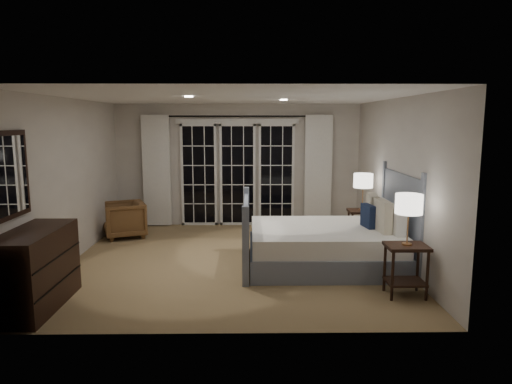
{
  "coord_description": "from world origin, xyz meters",
  "views": [
    {
      "loc": [
        0.25,
        -6.89,
        2.15
      ],
      "look_at": [
        0.35,
        0.18,
        1.05
      ],
      "focal_mm": 32.0,
      "sensor_mm": 36.0,
      "label": 1
    }
  ],
  "objects_px": {
    "nightstand_left": "(406,262)",
    "dresser": "(35,269)",
    "lamp_right": "(363,181)",
    "nightstand_right": "(362,222)",
    "lamp_left": "(409,205)",
    "armchair": "(124,219)",
    "bed": "(327,243)"
  },
  "relations": [
    {
      "from": "bed",
      "to": "lamp_left",
      "type": "bearing_deg",
      "value": -57.91
    },
    {
      "from": "lamp_left",
      "to": "armchair",
      "type": "xyz_separation_m",
      "value": [
        -4.28,
        2.97,
        -0.82
      ]
    },
    {
      "from": "lamp_right",
      "to": "dresser",
      "type": "height_order",
      "value": "lamp_right"
    },
    {
      "from": "lamp_left",
      "to": "dresser",
      "type": "height_order",
      "value": "lamp_left"
    },
    {
      "from": "nightstand_left",
      "to": "lamp_left",
      "type": "bearing_deg",
      "value": 180.0
    },
    {
      "from": "nightstand_right",
      "to": "lamp_left",
      "type": "relative_size",
      "value": 0.98
    },
    {
      "from": "lamp_right",
      "to": "bed",
      "type": "bearing_deg",
      "value": -124.33
    },
    {
      "from": "bed",
      "to": "lamp_left",
      "type": "height_order",
      "value": "bed"
    },
    {
      "from": "bed",
      "to": "nightstand_left",
      "type": "xyz_separation_m",
      "value": [
        0.76,
        -1.22,
        0.09
      ]
    },
    {
      "from": "nightstand_right",
      "to": "dresser",
      "type": "relative_size",
      "value": 0.48
    },
    {
      "from": "bed",
      "to": "dresser",
      "type": "bearing_deg",
      "value": -157.37
    },
    {
      "from": "nightstand_right",
      "to": "lamp_right",
      "type": "xyz_separation_m",
      "value": [
        -0.0,
        -0.0,
        0.72
      ]
    },
    {
      "from": "bed",
      "to": "nightstand_left",
      "type": "bearing_deg",
      "value": -57.91
    },
    {
      "from": "lamp_right",
      "to": "armchair",
      "type": "bearing_deg",
      "value": 172.36
    },
    {
      "from": "nightstand_left",
      "to": "nightstand_right",
      "type": "bearing_deg",
      "value": 89.12
    },
    {
      "from": "lamp_left",
      "to": "dresser",
      "type": "bearing_deg",
      "value": -176.12
    },
    {
      "from": "dresser",
      "to": "nightstand_left",
      "type": "bearing_deg",
      "value": 3.88
    },
    {
      "from": "lamp_left",
      "to": "dresser",
      "type": "relative_size",
      "value": 0.48
    },
    {
      "from": "bed",
      "to": "lamp_left",
      "type": "distance_m",
      "value": 1.65
    },
    {
      "from": "nightstand_left",
      "to": "dresser",
      "type": "xyz_separation_m",
      "value": [
        -4.41,
        -0.3,
        0.03
      ]
    },
    {
      "from": "nightstand_right",
      "to": "lamp_right",
      "type": "distance_m",
      "value": 0.72
    },
    {
      "from": "armchair",
      "to": "dresser",
      "type": "distance_m",
      "value": 3.27
    },
    {
      "from": "bed",
      "to": "dresser",
      "type": "relative_size",
      "value": 1.83
    },
    {
      "from": "nightstand_right",
      "to": "nightstand_left",
      "type": "bearing_deg",
      "value": -90.88
    },
    {
      "from": "nightstand_right",
      "to": "armchair",
      "type": "relative_size",
      "value": 0.84
    },
    {
      "from": "armchair",
      "to": "lamp_left",
      "type": "bearing_deg",
      "value": 33.17
    },
    {
      "from": "bed",
      "to": "lamp_right",
      "type": "distance_m",
      "value": 1.62
    },
    {
      "from": "lamp_right",
      "to": "armchair",
      "type": "height_order",
      "value": "lamp_right"
    },
    {
      "from": "bed",
      "to": "lamp_right",
      "type": "bearing_deg",
      "value": 55.67
    },
    {
      "from": "nightstand_right",
      "to": "lamp_right",
      "type": "height_order",
      "value": "lamp_right"
    },
    {
      "from": "nightstand_right",
      "to": "dresser",
      "type": "xyz_separation_m",
      "value": [
        -4.44,
        -2.69,
        0.05
      ]
    },
    {
      "from": "bed",
      "to": "dresser",
      "type": "height_order",
      "value": "bed"
    }
  ]
}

